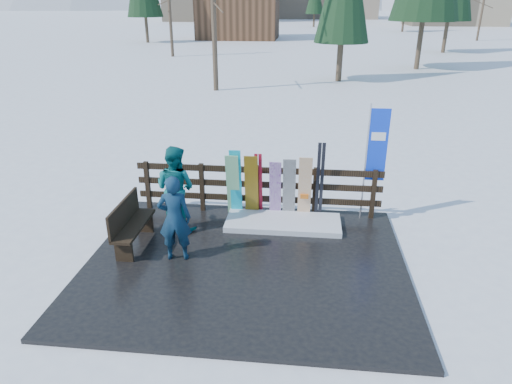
# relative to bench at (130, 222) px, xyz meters

# --- Properties ---
(ground) EXTENTS (700.00, 700.00, 0.00)m
(ground) POSITION_rel_bench_xyz_m (2.36, -0.37, -0.60)
(ground) COLOR white
(ground) RESTS_ON ground
(deck) EXTENTS (6.00, 5.00, 0.08)m
(deck) POSITION_rel_bench_xyz_m (2.36, -0.37, -0.56)
(deck) COLOR black
(deck) RESTS_ON ground
(fence) EXTENTS (5.60, 0.10, 1.15)m
(fence) POSITION_rel_bench_xyz_m (2.36, 1.83, 0.14)
(fence) COLOR black
(fence) RESTS_ON deck
(snow_patch) EXTENTS (2.51, 1.00, 0.12)m
(snow_patch) POSITION_rel_bench_xyz_m (2.98, 1.23, -0.46)
(snow_patch) COLOR white
(snow_patch) RESTS_ON deck
(bench) EXTENTS (0.41, 1.50, 0.97)m
(bench) POSITION_rel_bench_xyz_m (0.00, 0.00, 0.00)
(bench) COLOR black
(bench) RESTS_ON deck
(snowboard_0) EXTENTS (0.25, 0.24, 1.60)m
(snowboard_0) POSITION_rel_bench_xyz_m (1.89, 1.61, 0.29)
(snowboard_0) COLOR #0EB1C7
(snowboard_0) RESTS_ON deck
(snowboard_1) EXTENTS (0.29, 0.32, 1.49)m
(snowboard_1) POSITION_rel_bench_xyz_m (1.82, 1.61, 0.23)
(snowboard_1) COLOR silver
(snowboard_1) RESTS_ON deck
(snowboard_2) EXTENTS (0.30, 0.26, 1.49)m
(snowboard_2) POSITION_rel_bench_xyz_m (2.24, 1.61, 0.23)
(snowboard_2) COLOR #D0940D
(snowboard_2) RESTS_ON deck
(snowboard_3) EXTENTS (0.26, 0.32, 1.38)m
(snowboard_3) POSITION_rel_bench_xyz_m (2.77, 1.61, 0.17)
(snowboard_3) COLOR silver
(snowboard_3) RESTS_ON deck
(snowboard_4) EXTENTS (0.28, 0.32, 1.45)m
(snowboard_4) POSITION_rel_bench_xyz_m (3.08, 1.61, 0.21)
(snowboard_4) COLOR black
(snowboard_4) RESTS_ON deck
(snowboard_5) EXTENTS (0.29, 0.30, 1.50)m
(snowboard_5) POSITION_rel_bench_xyz_m (3.43, 1.61, 0.24)
(snowboard_5) COLOR white
(snowboard_5) RESTS_ON deck
(ski_pair_a) EXTENTS (0.16, 0.30, 1.53)m
(ski_pair_a) POSITION_rel_bench_xyz_m (2.39, 1.68, 0.25)
(ski_pair_a) COLOR #A51428
(ski_pair_a) RESTS_ON deck
(ski_pair_b) EXTENTS (0.17, 0.22, 1.81)m
(ski_pair_b) POSITION_rel_bench_xyz_m (3.75, 1.68, 0.39)
(ski_pair_b) COLOR black
(ski_pair_b) RESTS_ON deck
(rental_flag) EXTENTS (0.45, 0.04, 2.60)m
(rental_flag) POSITION_rel_bench_xyz_m (4.89, 1.88, 1.09)
(rental_flag) COLOR silver
(rental_flag) RESTS_ON deck
(person_front) EXTENTS (0.67, 0.49, 1.68)m
(person_front) POSITION_rel_bench_xyz_m (1.03, -0.37, 0.33)
(person_front) COLOR navy
(person_front) RESTS_ON deck
(person_back) EXTENTS (1.09, 0.97, 1.85)m
(person_back) POSITION_rel_bench_xyz_m (0.72, 0.86, 0.41)
(person_back) COLOR #0D6063
(person_back) RESTS_ON deck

